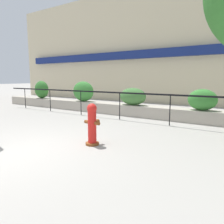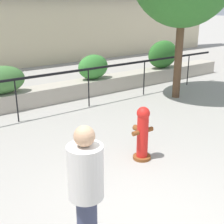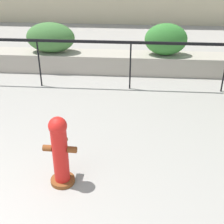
{
  "view_description": "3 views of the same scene",
  "coord_description": "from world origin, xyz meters",
  "px_view_note": "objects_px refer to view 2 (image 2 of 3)",
  "views": [
    {
      "loc": [
        4.74,
        -2.77,
        1.71
      ],
      "look_at": [
        0.81,
        3.11,
        0.62
      ],
      "focal_mm": 35.0,
      "sensor_mm": 36.0,
      "label": 1
    },
    {
      "loc": [
        -2.45,
        -2.61,
        2.94
      ],
      "look_at": [
        1.11,
        2.32,
        0.78
      ],
      "focal_mm": 50.0,
      "sensor_mm": 36.0,
      "label": 2
    },
    {
      "loc": [
        2.25,
        -1.93,
        3.08
      ],
      "look_at": [
        1.9,
        2.56,
        0.62
      ],
      "focal_mm": 50.0,
      "sensor_mm": 36.0,
      "label": 3
    }
  ],
  "objects_px": {
    "hedge_bush_3": "(93,67)",
    "hedge_bush_4": "(163,54)",
    "hedge_bush_2": "(2,80)",
    "fire_hydrant": "(142,133)",
    "pedestrian": "(86,188)"
  },
  "relations": [
    {
      "from": "hedge_bush_3",
      "to": "hedge_bush_4",
      "type": "height_order",
      "value": "hedge_bush_4"
    },
    {
      "from": "hedge_bush_3",
      "to": "hedge_bush_4",
      "type": "bearing_deg",
      "value": 0.0
    },
    {
      "from": "hedge_bush_2",
      "to": "fire_hydrant",
      "type": "relative_size",
      "value": 1.19
    },
    {
      "from": "hedge_bush_2",
      "to": "fire_hydrant",
      "type": "distance_m",
      "value": 4.67
    },
    {
      "from": "hedge_bush_4",
      "to": "pedestrian",
      "type": "xyz_separation_m",
      "value": [
        -7.14,
        -6.03,
        -0.04
      ]
    },
    {
      "from": "fire_hydrant",
      "to": "hedge_bush_2",
      "type": "bearing_deg",
      "value": 105.5
    },
    {
      "from": "hedge_bush_2",
      "to": "pedestrian",
      "type": "bearing_deg",
      "value": -99.02
    },
    {
      "from": "fire_hydrant",
      "to": "pedestrian",
      "type": "distance_m",
      "value": 2.73
    },
    {
      "from": "hedge_bush_4",
      "to": "pedestrian",
      "type": "distance_m",
      "value": 9.35
    },
    {
      "from": "hedge_bush_3",
      "to": "fire_hydrant",
      "type": "distance_m",
      "value": 4.83
    },
    {
      "from": "hedge_bush_3",
      "to": "pedestrian",
      "type": "relative_size",
      "value": 0.63
    },
    {
      "from": "pedestrian",
      "to": "hedge_bush_2",
      "type": "bearing_deg",
      "value": 80.98
    },
    {
      "from": "hedge_bush_2",
      "to": "pedestrian",
      "type": "distance_m",
      "value": 6.11
    },
    {
      "from": "hedge_bush_4",
      "to": "hedge_bush_2",
      "type": "bearing_deg",
      "value": 180.0
    },
    {
      "from": "hedge_bush_4",
      "to": "fire_hydrant",
      "type": "xyz_separation_m",
      "value": [
        -4.94,
        -4.48,
        -0.47
      ]
    }
  ]
}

